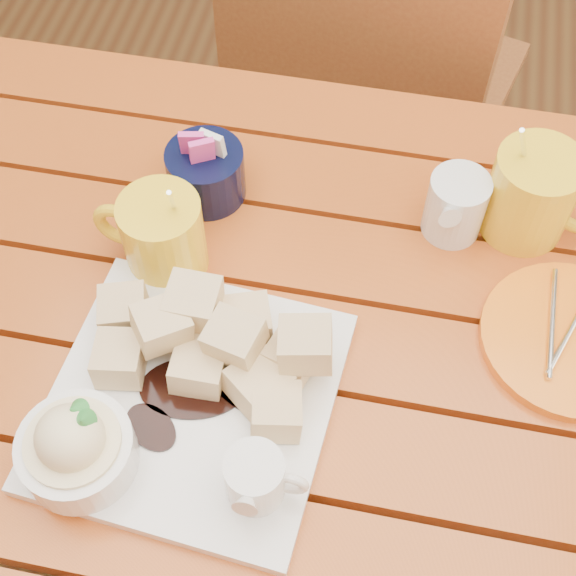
% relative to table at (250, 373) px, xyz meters
% --- Properties ---
extents(ground, '(5.00, 5.00, 0.00)m').
position_rel_table_xyz_m(ground, '(0.00, -0.00, -0.64)').
color(ground, '#562F18').
rests_on(ground, ground).
extents(table, '(1.20, 0.79, 0.75)m').
position_rel_table_xyz_m(table, '(0.00, 0.00, 0.00)').
color(table, '#9B3F14').
rests_on(table, ground).
extents(dessert_plate, '(0.30, 0.30, 0.11)m').
position_rel_table_xyz_m(dessert_plate, '(-0.05, -0.11, 0.14)').
color(dessert_plate, white).
rests_on(dessert_plate, table).
extents(coffee_mug_left, '(0.13, 0.09, 0.15)m').
position_rel_table_xyz_m(coffee_mug_left, '(-0.11, 0.07, 0.16)').
color(coffee_mug_left, yellow).
rests_on(coffee_mug_left, table).
extents(coffee_mug_right, '(0.14, 0.10, 0.16)m').
position_rel_table_xyz_m(coffee_mug_right, '(0.29, 0.20, 0.16)').
color(coffee_mug_right, yellow).
rests_on(coffee_mug_right, table).
extents(cream_pitcher, '(0.10, 0.09, 0.08)m').
position_rel_table_xyz_m(cream_pitcher, '(0.21, 0.18, 0.15)').
color(cream_pitcher, white).
rests_on(cream_pitcher, table).
extents(sugar_caddy, '(0.09, 0.09, 0.10)m').
position_rel_table_xyz_m(sugar_caddy, '(-0.09, 0.18, 0.14)').
color(sugar_caddy, black).
rests_on(sugar_caddy, table).
extents(orange_saucer, '(0.19, 0.19, 0.02)m').
position_rel_table_xyz_m(orange_saucer, '(0.34, 0.05, 0.11)').
color(orange_saucer, orange).
rests_on(orange_saucer, table).
extents(chair_far, '(0.53, 0.53, 0.93)m').
position_rel_table_xyz_m(chair_far, '(0.06, 0.65, -0.12)').
color(chair_far, brown).
rests_on(chair_far, ground).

